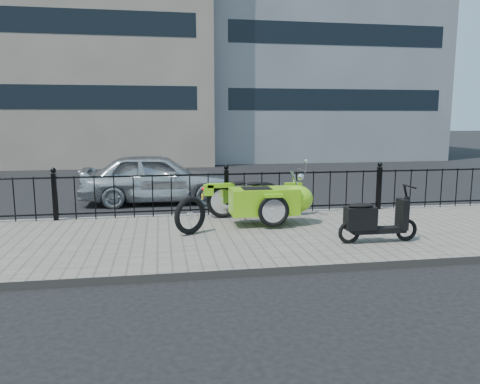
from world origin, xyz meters
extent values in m
plane|color=black|center=(0.00, 0.00, 0.00)|extent=(120.00, 120.00, 0.00)
cube|color=#665F56|center=(0.00, -0.50, 0.06)|extent=(30.00, 3.80, 0.12)
cube|color=gray|center=(0.00, 1.44, 0.06)|extent=(30.00, 0.10, 0.12)
cylinder|color=black|center=(0.00, 1.30, 0.99)|extent=(14.00, 0.04, 0.04)
cylinder|color=black|center=(0.00, 1.30, 0.24)|extent=(14.00, 0.04, 0.04)
cube|color=black|center=(-3.50, 1.30, 0.60)|extent=(0.09, 0.09, 0.96)
sphere|color=black|center=(-3.50, 1.30, 1.14)|extent=(0.11, 0.11, 0.11)
cube|color=black|center=(0.00, 1.30, 0.60)|extent=(0.09, 0.09, 0.96)
sphere|color=black|center=(0.00, 1.30, 1.14)|extent=(0.11, 0.11, 0.11)
cube|color=black|center=(3.50, 1.30, 0.60)|extent=(0.09, 0.09, 0.96)
sphere|color=black|center=(3.50, 1.30, 1.14)|extent=(0.11, 0.11, 0.11)
cube|color=gray|center=(-6.00, 16.00, 6.00)|extent=(14.00, 8.00, 12.00)
cube|color=black|center=(-6.00, 12.02, 3.00)|extent=(12.50, 0.06, 1.00)
cube|color=black|center=(-6.00, 12.02, 6.00)|extent=(12.50, 0.06, 1.00)
cube|color=gray|center=(7.00, 17.00, 7.50)|extent=(12.00, 8.00, 15.00)
cube|color=black|center=(7.00, 13.02, 3.00)|extent=(10.50, 0.06, 1.00)
cube|color=black|center=(7.00, 13.02, 6.00)|extent=(10.50, 0.06, 1.00)
torus|color=black|center=(1.38, 0.94, 0.46)|extent=(0.69, 0.09, 0.69)
torus|color=black|center=(-0.12, 0.94, 0.46)|extent=(0.69, 0.09, 0.69)
torus|color=black|center=(0.68, -0.20, 0.46)|extent=(0.60, 0.08, 0.60)
cube|color=gray|center=(0.63, 0.94, 0.48)|extent=(0.34, 0.22, 0.24)
cylinder|color=black|center=(0.63, 0.94, 0.41)|extent=(1.40, 0.04, 0.04)
ellipsoid|color=black|center=(0.75, 0.94, 0.72)|extent=(0.54, 0.29, 0.26)
cylinder|color=silver|center=(1.56, 0.94, 1.08)|extent=(0.03, 0.56, 0.03)
cylinder|color=silver|center=(1.44, 0.94, 0.77)|extent=(0.25, 0.04, 0.59)
sphere|color=silver|center=(1.54, 0.94, 0.95)|extent=(0.15, 0.15, 0.15)
cube|color=#85D416|center=(1.38, 0.94, 0.79)|extent=(0.36, 0.12, 0.06)
cube|color=#85D416|center=(-0.17, 0.94, 0.80)|extent=(0.55, 0.16, 0.08)
ellipsoid|color=black|center=(0.53, 0.94, 0.82)|extent=(0.31, 0.22, 0.08)
ellipsoid|color=black|center=(0.21, 0.94, 0.84)|extent=(0.31, 0.22, 0.08)
sphere|color=red|center=(-0.52, 0.94, 0.74)|extent=(0.07, 0.07, 0.07)
cube|color=yellow|center=(-0.54, 1.04, 0.56)|extent=(0.02, 0.14, 0.10)
cube|color=#85D416|center=(0.58, 0.19, 0.59)|extent=(1.30, 0.62, 0.50)
ellipsoid|color=#85D416|center=(1.23, 0.19, 0.61)|extent=(0.65, 0.60, 0.54)
cube|color=black|center=(0.43, 0.19, 0.82)|extent=(0.55, 0.43, 0.06)
cube|color=#85D416|center=(0.68, -0.20, 0.76)|extent=(0.34, 0.11, 0.06)
torus|color=black|center=(2.70, -1.37, 0.31)|extent=(0.38, 0.07, 0.38)
torus|color=black|center=(1.68, -1.37, 0.31)|extent=(0.38, 0.07, 0.38)
cube|color=black|center=(2.19, -1.37, 0.32)|extent=(0.93, 0.20, 0.09)
cube|color=black|center=(1.87, -1.37, 0.54)|extent=(0.51, 0.24, 0.37)
ellipsoid|color=black|center=(1.87, -1.37, 0.75)|extent=(0.44, 0.22, 0.08)
cube|color=black|center=(2.61, -1.37, 0.59)|extent=(0.11, 0.28, 0.51)
cylinder|color=black|center=(2.68, -1.37, 0.86)|extent=(0.14, 0.04, 0.41)
cylinder|color=black|center=(2.71, -1.37, 1.05)|extent=(0.03, 0.41, 0.03)
torus|color=black|center=(-0.88, -0.31, 0.46)|extent=(0.62, 0.47, 0.69)
imported|color=silver|center=(-1.48, 3.62, 0.65)|extent=(3.82, 1.59, 1.29)
camera|label=1|loc=(-1.38, -8.50, 2.20)|focal=35.00mm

